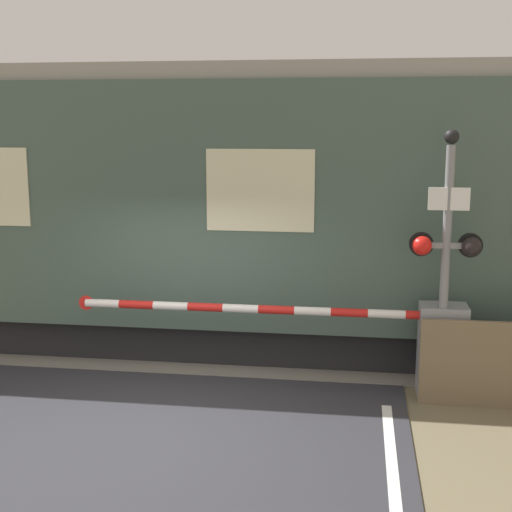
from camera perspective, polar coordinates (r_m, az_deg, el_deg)
ground_plane at (r=8.59m, az=-8.08°, el=-13.46°), size 80.00×80.00×0.00m
track_bed at (r=11.60m, az=-3.48°, el=-6.73°), size 36.00×3.20×0.13m
train at (r=10.99m, az=1.30°, el=3.90°), size 14.64×2.73×4.30m
crossing_barrier at (r=9.49m, az=12.42°, el=-6.86°), size 5.17×0.44×1.20m
signal_post at (r=9.08m, az=14.97°, el=0.44°), size 0.89×0.26×3.41m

